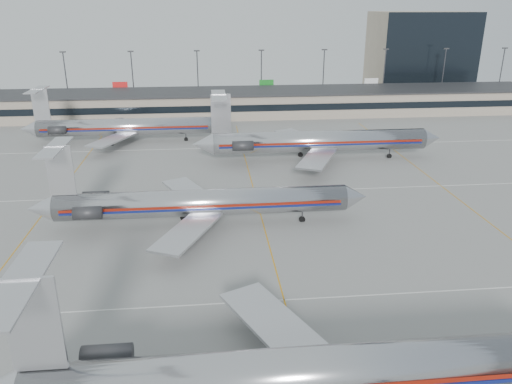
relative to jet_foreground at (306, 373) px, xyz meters
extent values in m
plane|color=gray|center=(0.78, 4.40, -3.51)|extent=(260.00, 260.00, 0.00)
cube|color=silver|center=(0.78, 14.40, -3.50)|extent=(160.00, 0.15, 0.02)
cube|color=gray|center=(0.78, 102.40, -0.51)|extent=(160.00, 16.00, 6.00)
cube|color=black|center=(0.78, 94.30, -0.31)|extent=(160.00, 0.20, 1.60)
cube|color=#2D2D30|center=(0.78, 102.40, 2.59)|extent=(162.00, 17.00, 0.30)
cylinder|color=#38383D|center=(-44.22, 116.40, 3.99)|extent=(0.30, 0.30, 15.00)
cube|color=#2D2D30|center=(-44.22, 116.40, 11.59)|extent=(1.60, 0.40, 0.35)
cylinder|color=#38383D|center=(-26.22, 116.40, 3.99)|extent=(0.30, 0.30, 15.00)
cube|color=#2D2D30|center=(-26.22, 116.40, 11.59)|extent=(1.60, 0.40, 0.35)
cylinder|color=#38383D|center=(-8.22, 116.40, 3.99)|extent=(0.30, 0.30, 15.00)
cube|color=#2D2D30|center=(-8.22, 116.40, 11.59)|extent=(1.60, 0.40, 0.35)
cylinder|color=#38383D|center=(9.78, 116.40, 3.99)|extent=(0.30, 0.30, 15.00)
cube|color=#2D2D30|center=(9.78, 116.40, 11.59)|extent=(1.60, 0.40, 0.35)
cylinder|color=#38383D|center=(27.78, 116.40, 3.99)|extent=(0.30, 0.30, 15.00)
cube|color=#2D2D30|center=(27.78, 116.40, 11.59)|extent=(1.60, 0.40, 0.35)
cylinder|color=#38383D|center=(45.78, 116.40, 3.99)|extent=(0.30, 0.30, 15.00)
cube|color=#2D2D30|center=(45.78, 116.40, 11.59)|extent=(1.60, 0.40, 0.35)
cylinder|color=#38383D|center=(63.78, 116.40, 3.99)|extent=(0.30, 0.30, 15.00)
cube|color=#2D2D30|center=(63.78, 116.40, 11.59)|extent=(1.60, 0.40, 0.35)
cylinder|color=#38383D|center=(81.78, 116.40, 3.99)|extent=(0.30, 0.30, 15.00)
cube|color=#2D2D30|center=(81.78, 116.40, 11.59)|extent=(1.60, 0.40, 0.35)
cube|color=tan|center=(62.78, 132.40, 8.99)|extent=(30.00, 20.00, 25.00)
cylinder|color=#BABABF|center=(0.97, 0.00, -0.05)|extent=(39.49, 3.65, 3.65)
cube|color=silver|center=(-1.00, 6.91, -1.04)|extent=(9.18, 13.39, 0.32)
cube|color=silver|center=(-17.29, 0.00, 5.13)|extent=(3.36, 0.25, 6.71)
cube|color=silver|center=(-17.59, 0.00, 8.29)|extent=(2.37, 10.37, 0.18)
cylinder|color=#2D2D30|center=(-13.84, 2.82, 0.24)|extent=(3.55, 1.68, 1.68)
cylinder|color=#2D2D30|center=(-1.99, 2.37, -2.70)|extent=(0.20, 0.20, 1.63)
cylinder|color=#BABABF|center=(-6.99, 32.82, -0.25)|extent=(37.25, 3.45, 3.45)
cone|color=#BABABF|center=(13.13, 32.82, -0.25)|extent=(2.98, 3.45, 3.45)
cone|color=silver|center=(-27.29, 32.82, -0.25)|extent=(3.35, 3.45, 3.45)
cube|color=maroon|center=(-6.99, 31.09, -0.11)|extent=(35.39, 0.05, 0.33)
cube|color=navy|center=(-6.99, 31.09, -0.48)|extent=(35.39, 0.05, 0.26)
cube|color=silver|center=(-8.85, 39.34, -1.18)|extent=(8.66, 12.62, 0.30)
cube|color=silver|center=(-8.85, 26.30, -1.18)|extent=(8.66, 12.62, 0.30)
cube|color=silver|center=(-24.22, 32.82, 4.64)|extent=(3.17, 0.23, 6.33)
cube|color=silver|center=(-24.49, 32.82, 7.62)|extent=(2.23, 9.78, 0.17)
cylinder|color=#2D2D30|center=(-20.96, 35.47, 0.03)|extent=(3.35, 1.58, 1.58)
cylinder|color=#2D2D30|center=(-20.96, 30.16, 0.03)|extent=(3.35, 1.58, 1.58)
cylinder|color=#2D2D30|center=(6.05, 32.82, -2.74)|extent=(0.19, 0.19, 1.54)
cylinder|color=#2D2D30|center=(-9.78, 30.58, -2.74)|extent=(0.19, 0.19, 1.54)
cylinder|color=#2D2D30|center=(-9.78, 35.05, -2.74)|extent=(0.19, 0.19, 1.54)
cylinder|color=black|center=(6.05, 32.82, -3.18)|extent=(0.84, 0.28, 0.84)
cylinder|color=#BABABF|center=(14.47, 60.21, 0.11)|extent=(39.27, 3.82, 3.82)
cone|color=#BABABF|center=(35.76, 60.21, 0.11)|extent=(3.31, 3.82, 3.82)
cone|color=silver|center=(-7.02, 60.21, 0.11)|extent=(3.72, 3.82, 3.82)
cube|color=maroon|center=(14.47, 58.29, 0.26)|extent=(37.31, 0.05, 0.36)
cube|color=navy|center=(14.47, 58.29, -0.15)|extent=(37.31, 0.05, 0.29)
cube|color=silver|center=(12.41, 67.45, -0.93)|extent=(9.61, 14.01, 0.33)
cube|color=silver|center=(12.41, 52.98, -0.93)|extent=(9.61, 14.01, 0.33)
cube|color=silver|center=(-3.61, 60.21, 5.53)|extent=(3.51, 0.26, 7.03)
cube|color=silver|center=(-3.92, 60.21, 8.84)|extent=(2.48, 10.85, 0.19)
cylinder|color=#2D2D30|center=(0.00, 63.16, 0.42)|extent=(3.72, 1.76, 1.76)
cylinder|color=#2D2D30|center=(0.00, 57.27, 0.42)|extent=(3.72, 1.76, 1.76)
cylinder|color=#2D2D30|center=(27.91, 60.21, -2.66)|extent=(0.21, 0.21, 1.71)
cylinder|color=#2D2D30|center=(11.37, 57.73, -2.66)|extent=(0.21, 0.21, 1.71)
cylinder|color=#2D2D30|center=(11.37, 62.69, -2.66)|extent=(0.21, 0.21, 1.71)
cylinder|color=black|center=(27.91, 60.21, -3.15)|extent=(0.93, 0.31, 0.93)
cylinder|color=#BABABF|center=(-22.91, 76.73, -0.22)|extent=(35.74, 3.48, 3.48)
cone|color=#BABABF|center=(-3.54, 76.73, -0.22)|extent=(3.01, 3.48, 3.48)
cone|color=silver|center=(-42.47, 76.73, -0.22)|extent=(3.39, 3.48, 3.48)
cube|color=maroon|center=(-22.91, 74.98, -0.08)|extent=(33.95, 0.05, 0.33)
cube|color=navy|center=(-22.91, 74.98, -0.45)|extent=(33.95, 0.05, 0.26)
cube|color=silver|center=(-24.79, 83.31, -1.16)|extent=(8.75, 12.75, 0.30)
cube|color=silver|center=(-24.79, 70.14, -1.16)|extent=(8.75, 12.75, 0.30)
cube|color=silver|center=(-39.37, 76.73, 4.72)|extent=(3.20, 0.24, 6.39)
cube|color=silver|center=(-39.65, 76.73, 7.73)|extent=(2.26, 9.87, 0.17)
cylinder|color=#2D2D30|center=(-36.07, 79.41, 0.06)|extent=(3.39, 1.60, 1.60)
cylinder|color=#2D2D30|center=(-36.07, 74.05, 0.06)|extent=(3.39, 1.60, 1.60)
cylinder|color=#2D2D30|center=(-10.68, 76.73, -2.73)|extent=(0.19, 0.19, 1.55)
cylinder|color=#2D2D30|center=(-25.73, 74.47, -2.73)|extent=(0.19, 0.19, 1.55)
cylinder|color=#2D2D30|center=(-25.73, 78.98, -2.73)|extent=(0.19, 0.19, 1.55)
cylinder|color=black|center=(-10.68, 76.73, -3.18)|extent=(0.85, 0.28, 0.85)
camera|label=1|loc=(-6.18, -27.20, 23.77)|focal=35.00mm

